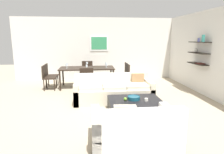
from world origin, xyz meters
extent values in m
plane|color=tan|center=(0.00, 0.00, 0.00)|extent=(18.00, 18.00, 0.00)
cube|color=silver|center=(0.30, 3.53, 1.35)|extent=(8.40, 0.06, 2.70)
cube|color=white|center=(-0.26, 3.48, 1.61)|extent=(0.79, 0.02, 0.67)
cube|color=#338C59|center=(-0.26, 3.47, 1.61)|extent=(0.67, 0.01, 0.54)
cube|color=silver|center=(3.03, 0.60, 1.35)|extent=(0.06, 8.20, 2.70)
cube|color=black|center=(2.86, 0.87, 1.70)|extent=(0.28, 0.90, 0.02)
cube|color=black|center=(2.86, 0.87, 1.35)|extent=(0.28, 0.90, 0.02)
cube|color=black|center=(2.86, 0.87, 1.00)|extent=(0.28, 0.90, 0.02)
cylinder|color=teal|center=(2.86, 0.67, 1.82)|extent=(0.10, 0.10, 0.22)
sphere|color=silver|center=(2.86, 1.05, 1.43)|extent=(0.14, 0.14, 0.14)
cylinder|color=#4C518C|center=(2.86, 0.92, 1.77)|extent=(0.07, 0.07, 0.12)
cube|color=#4C1E19|center=(2.86, 0.72, 1.03)|extent=(0.20, 0.28, 0.03)
cube|color=beige|center=(-0.01, 0.30, 0.21)|extent=(2.25, 0.90, 0.42)
cube|color=beige|center=(-0.01, 0.67, 0.60)|extent=(2.25, 0.16, 0.36)
cube|color=beige|center=(-1.06, 0.30, 0.30)|extent=(0.14, 0.90, 0.60)
cube|color=beige|center=(1.05, 0.30, 0.30)|extent=(0.14, 0.90, 0.60)
cube|color=beige|center=(-0.66, 0.26, 0.47)|extent=(0.64, 0.70, 0.10)
cube|color=beige|center=(-0.01, 0.26, 0.47)|extent=(0.64, 0.70, 0.10)
cube|color=beige|center=(0.65, 0.26, 0.47)|extent=(0.64, 0.70, 0.10)
cube|color=#99724C|center=(0.76, 0.49, 0.60)|extent=(0.37, 0.17, 0.36)
cube|color=white|center=(0.07, -2.08, 0.21)|extent=(1.46, 0.90, 0.42)
cube|color=white|center=(0.07, -2.45, 0.60)|extent=(1.46, 0.16, 0.36)
cube|color=white|center=(0.73, -2.08, 0.30)|extent=(0.14, 0.90, 0.60)
cube|color=white|center=(-0.59, -2.08, 0.30)|extent=(0.14, 0.90, 0.60)
cube|color=white|center=(0.37, -2.04, 0.47)|extent=(0.57, 0.70, 0.10)
cube|color=white|center=(-0.22, -2.04, 0.47)|extent=(0.57, 0.70, 0.10)
cube|color=beige|center=(-0.13, -2.27, 0.60)|extent=(0.37, 0.16, 0.36)
cube|color=black|center=(0.39, -0.80, 0.19)|extent=(1.26, 1.01, 0.38)
cylinder|color=navy|center=(0.36, -0.77, 0.42)|extent=(0.30, 0.30, 0.08)
torus|color=navy|center=(0.36, -0.77, 0.46)|extent=(0.30, 0.30, 0.02)
cylinder|color=silver|center=(0.62, -0.91, 0.41)|extent=(0.08, 0.08, 0.07)
sphere|color=#669E2D|center=(0.14, -0.83, 0.42)|extent=(0.08, 0.08, 0.08)
cube|color=black|center=(-0.79, 2.08, 0.73)|extent=(2.01, 0.93, 0.04)
cylinder|color=black|center=(-1.73, 1.67, 0.35)|extent=(0.06, 0.06, 0.71)
cylinder|color=black|center=(0.15, 1.67, 0.35)|extent=(0.06, 0.06, 0.71)
cylinder|color=black|center=(-1.73, 2.48, 0.35)|extent=(0.06, 0.06, 0.71)
cylinder|color=black|center=(0.15, 2.48, 0.35)|extent=(0.06, 0.06, 0.71)
cube|color=black|center=(-2.11, 1.87, 0.43)|extent=(0.44, 0.44, 0.04)
cube|color=black|center=(-2.31, 1.87, 0.67)|extent=(0.04, 0.44, 0.43)
cylinder|color=black|center=(-1.93, 1.69, 0.21)|extent=(0.04, 0.04, 0.41)
cylinder|color=black|center=(-1.93, 2.05, 0.21)|extent=(0.04, 0.04, 0.41)
cylinder|color=black|center=(-2.29, 1.69, 0.21)|extent=(0.04, 0.04, 0.41)
cylinder|color=black|center=(-2.29, 2.05, 0.21)|extent=(0.04, 0.04, 0.41)
cube|color=black|center=(0.53, 1.87, 0.43)|extent=(0.44, 0.44, 0.04)
cube|color=black|center=(0.73, 1.87, 0.67)|extent=(0.04, 0.44, 0.43)
cylinder|color=black|center=(0.35, 2.05, 0.21)|extent=(0.04, 0.04, 0.41)
cylinder|color=black|center=(0.35, 1.69, 0.21)|extent=(0.04, 0.04, 0.41)
cylinder|color=black|center=(0.71, 2.05, 0.21)|extent=(0.04, 0.04, 0.41)
cylinder|color=black|center=(0.71, 1.69, 0.21)|extent=(0.04, 0.04, 0.41)
cube|color=black|center=(-2.11, 2.29, 0.43)|extent=(0.44, 0.44, 0.04)
cube|color=black|center=(-2.31, 2.29, 0.67)|extent=(0.04, 0.44, 0.43)
cylinder|color=black|center=(-1.93, 2.11, 0.21)|extent=(0.04, 0.04, 0.41)
cylinder|color=black|center=(-1.93, 2.47, 0.21)|extent=(0.04, 0.04, 0.41)
cylinder|color=black|center=(-2.29, 2.11, 0.21)|extent=(0.04, 0.04, 0.41)
cylinder|color=black|center=(-2.29, 2.47, 0.21)|extent=(0.04, 0.04, 0.41)
cube|color=black|center=(-0.79, 1.29, 0.43)|extent=(0.44, 0.44, 0.04)
cube|color=black|center=(-0.79, 1.09, 0.67)|extent=(0.44, 0.04, 0.43)
cylinder|color=black|center=(-0.61, 1.47, 0.21)|extent=(0.04, 0.04, 0.41)
cylinder|color=black|center=(-0.97, 1.47, 0.21)|extent=(0.04, 0.04, 0.41)
cylinder|color=black|center=(-0.61, 1.11, 0.21)|extent=(0.04, 0.04, 0.41)
cylinder|color=black|center=(-0.97, 1.11, 0.21)|extent=(0.04, 0.04, 0.41)
cube|color=black|center=(0.53, 2.29, 0.43)|extent=(0.44, 0.44, 0.04)
cube|color=black|center=(0.73, 2.29, 0.67)|extent=(0.04, 0.44, 0.43)
cylinder|color=black|center=(0.35, 2.47, 0.21)|extent=(0.04, 0.04, 0.41)
cylinder|color=black|center=(0.35, 2.11, 0.21)|extent=(0.04, 0.04, 0.41)
cylinder|color=black|center=(0.71, 2.47, 0.21)|extent=(0.04, 0.04, 0.41)
cylinder|color=black|center=(0.71, 2.11, 0.21)|extent=(0.04, 0.04, 0.41)
cube|color=black|center=(-0.79, 2.86, 0.43)|extent=(0.44, 0.44, 0.04)
cube|color=black|center=(-0.79, 3.06, 0.67)|extent=(0.44, 0.04, 0.43)
cylinder|color=black|center=(-0.97, 2.68, 0.21)|extent=(0.04, 0.04, 0.41)
cylinder|color=black|center=(-0.61, 2.68, 0.21)|extent=(0.04, 0.04, 0.41)
cylinder|color=black|center=(-0.97, 3.04, 0.21)|extent=(0.04, 0.04, 0.41)
cylinder|color=black|center=(-0.61, 3.04, 0.21)|extent=(0.04, 0.04, 0.41)
cylinder|color=silver|center=(-1.52, 2.19, 0.75)|extent=(0.06, 0.06, 0.01)
cylinder|color=silver|center=(-1.52, 2.19, 0.79)|extent=(0.01, 0.01, 0.08)
cylinder|color=silver|center=(-1.52, 2.19, 0.87)|extent=(0.08, 0.08, 0.08)
cylinder|color=silver|center=(-0.79, 1.67, 0.75)|extent=(0.06, 0.06, 0.01)
cylinder|color=silver|center=(-0.79, 1.67, 0.79)|extent=(0.01, 0.01, 0.07)
cylinder|color=silver|center=(-0.79, 1.67, 0.87)|extent=(0.07, 0.07, 0.09)
cylinder|color=silver|center=(-0.06, 1.96, 0.75)|extent=(0.06, 0.06, 0.01)
cylinder|color=silver|center=(-0.06, 1.96, 0.79)|extent=(0.01, 0.01, 0.06)
cylinder|color=silver|center=(-0.06, 1.96, 0.86)|extent=(0.06, 0.06, 0.09)
cylinder|color=silver|center=(-0.79, 2.48, 0.75)|extent=(0.06, 0.06, 0.01)
cylinder|color=silver|center=(-0.79, 2.48, 0.80)|extent=(0.01, 0.01, 0.08)
cylinder|color=silver|center=(-0.79, 2.48, 0.87)|extent=(0.08, 0.08, 0.08)
cylinder|color=silver|center=(-1.52, 1.96, 0.75)|extent=(0.06, 0.06, 0.01)
cylinder|color=silver|center=(-1.52, 1.96, 0.79)|extent=(0.01, 0.01, 0.07)
cylinder|color=silver|center=(-1.52, 1.96, 0.87)|extent=(0.07, 0.07, 0.08)
cylinder|color=silver|center=(-0.06, 2.19, 0.75)|extent=(0.06, 0.06, 0.01)
cylinder|color=silver|center=(-0.06, 2.19, 0.80)|extent=(0.01, 0.01, 0.08)
cylinder|color=silver|center=(-0.06, 2.19, 0.88)|extent=(0.08, 0.08, 0.08)
camera|label=1|loc=(-0.66, -5.17, 1.84)|focal=31.29mm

